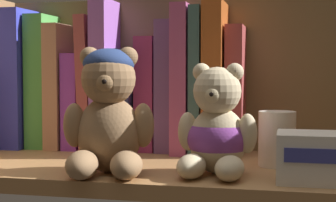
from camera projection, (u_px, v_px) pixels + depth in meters
The scene contains 19 objects.
shelf_board at pixel (192, 171), 75.84cm from camera, with size 69.44×29.25×2.00cm, color #9E7042.
shelf_back_panel at pixel (209, 80), 89.93cm from camera, with size 71.84×1.20×27.03cm, color brown.
book_0 at pixel (27, 79), 94.33cm from camera, with size 3.38×13.41×23.26cm, color #363CCD.
book_1 at pixel (47, 81), 93.54cm from camera, with size 3.39×10.69×22.31cm, color #4AA348.
book_2 at pixel (65, 86), 92.85cm from camera, with size 2.57×12.23×20.69cm, color tan.
book_3 at pixel (81, 101), 92.34cm from camera, with size 2.66×11.23×15.83cm, color purple.
book_4 at pixel (95, 83), 91.60cm from camera, with size 1.86×12.43×21.93cm, color #AC4B4B.
book_5 at pixel (109, 75), 90.95cm from camera, with size 2.69×12.51×24.48cm, color #A662C6.
book_6 at pixel (129, 99), 90.42cm from camera, with size 3.57×12.36×16.49cm, color navy.
book_7 at pixel (150, 94), 89.55cm from camera, with size 3.10×9.20×18.45cm, color #9F3166.
book_8 at pixel (169, 86), 88.77cm from camera, with size 2.69×9.78×21.03cm, color #6F4981.
book_9 at pixel (186, 79), 88.05cm from camera, with size 2.54×14.40×23.29cm, color #AD4A7A.
book_10 at pixel (201, 81), 87.53cm from camera, with size 1.72×14.26×22.85cm, color #3A5D58.
book_11 at pixel (217, 78), 86.91cm from camera, with size 2.99×14.89×23.61cm, color #AD521E.
book_12 at pixel (237, 90), 86.33cm from camera, with size 2.62×11.84×19.99cm, color #A13E3E.
teddy_bear_larger at pixel (108, 113), 68.66cm from camera, with size 11.99×12.48×16.10cm.
teddy_bear_smaller at pixel (217, 131), 67.88cm from camera, with size 10.29×10.81×14.02cm.
pillar_candle at pixel (277, 139), 73.86cm from camera, with size 5.04×5.04×7.53cm, color silver.
small_product_box at pixel (328, 158), 63.31cm from camera, with size 11.66×7.37×5.79cm.
Camera 1 is at (13.42, -74.01, 15.19)cm, focal length 57.95 mm.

